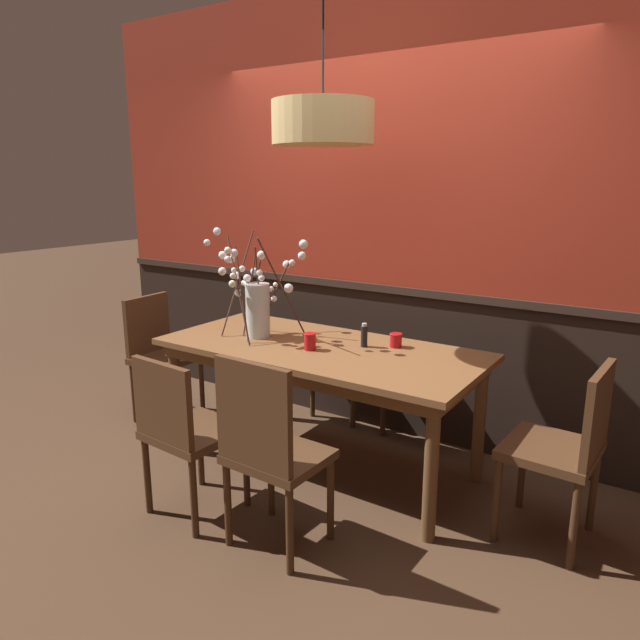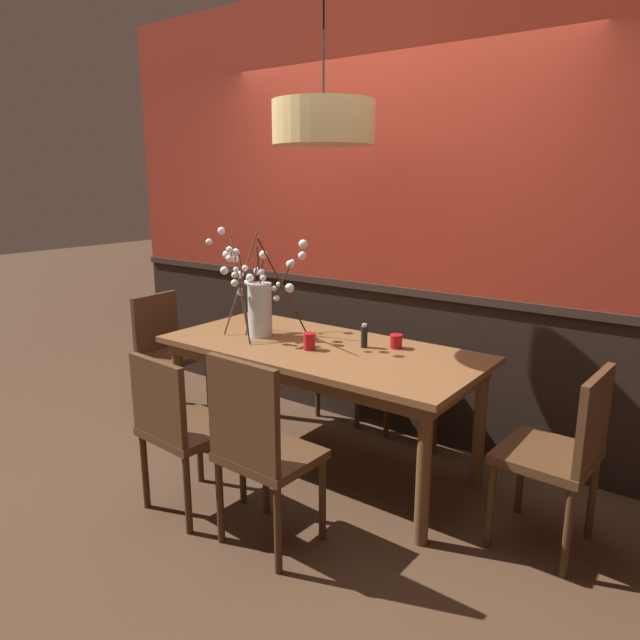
{
  "view_description": "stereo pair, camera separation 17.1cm",
  "coord_description": "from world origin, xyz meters",
  "views": [
    {
      "loc": [
        1.83,
        -2.76,
        1.74
      ],
      "look_at": [
        0.0,
        0.0,
        0.93
      ],
      "focal_mm": 32.71,
      "sensor_mm": 36.0,
      "label": 1
    },
    {
      "loc": [
        1.97,
        -2.66,
        1.74
      ],
      "look_at": [
        0.0,
        0.0,
        0.93
      ],
      "focal_mm": 32.71,
      "sensor_mm": 36.0,
      "label": 2
    }
  ],
  "objects": [
    {
      "name": "candle_holder_nearer_center",
      "position": [
        0.38,
        0.23,
        0.81
      ],
      "size": [
        0.08,
        0.08,
        0.08
      ],
      "color": "red",
      "rests_on": "dining_table"
    },
    {
      "name": "chair_far_side_right",
      "position": [
        0.33,
        0.84,
        0.51
      ],
      "size": [
        0.45,
        0.45,
        0.92
      ],
      "color": "#4C301C",
      "rests_on": "ground"
    },
    {
      "name": "condiment_bottle",
      "position": [
        0.22,
        0.14,
        0.83
      ],
      "size": [
        0.04,
        0.04,
        0.14
      ],
      "color": "black",
      "rests_on": "dining_table"
    },
    {
      "name": "vase_with_blossoms",
      "position": [
        -0.45,
        -0.04,
        0.99
      ],
      "size": [
        0.77,
        0.56,
        0.66
      ],
      "color": "silver",
      "rests_on": "dining_table"
    },
    {
      "name": "ground_plane",
      "position": [
        0.0,
        0.0,
        0.0
      ],
      "size": [
        24.0,
        24.0,
        0.0
      ],
      "primitive_type": "plane",
      "color": "#4C3321"
    },
    {
      "name": "dining_table",
      "position": [
        0.0,
        0.0,
        0.69
      ],
      "size": [
        1.92,
        0.88,
        0.77
      ],
      "color": "brown",
      "rests_on": "ground"
    },
    {
      "name": "chair_near_side_left",
      "position": [
        -0.28,
        -0.85,
        0.5
      ],
      "size": [
        0.45,
        0.45,
        0.87
      ],
      "color": "#4C301C",
      "rests_on": "ground"
    },
    {
      "name": "back_wall",
      "position": [
        0.0,
        0.77,
        1.48
      ],
      "size": [
        4.9,
        0.14,
        2.97
      ],
      "color": "black",
      "rests_on": "ground"
    },
    {
      "name": "candle_holder_nearer_edge",
      "position": [
        -0.01,
        -0.09,
        0.82
      ],
      "size": [
        0.07,
        0.07,
        0.1
      ],
      "color": "red",
      "rests_on": "dining_table"
    },
    {
      "name": "chair_head_east_end",
      "position": [
        1.4,
        -0.0,
        0.52
      ],
      "size": [
        0.44,
        0.46,
        0.91
      ],
      "color": "#4C301C",
      "rests_on": "ground"
    },
    {
      "name": "chair_near_side_right",
      "position": [
        0.27,
        -0.84,
        0.54
      ],
      "size": [
        0.45,
        0.39,
        0.97
      ],
      "color": "#4C301C",
      "rests_on": "ground"
    },
    {
      "name": "chair_far_side_left",
      "position": [
        -0.28,
        0.84,
        0.52
      ],
      "size": [
        0.43,
        0.41,
        0.91
      ],
      "color": "#4C301C",
      "rests_on": "ground"
    },
    {
      "name": "chair_head_west_end",
      "position": [
        -1.4,
        -0.02,
        0.52
      ],
      "size": [
        0.4,
        0.44,
        0.91
      ],
      "color": "#4C301C",
      "rests_on": "ground"
    },
    {
      "name": "pendant_lamp",
      "position": [
        -0.02,
        0.05,
        2.03
      ],
      "size": [
        0.57,
        0.57,
        1.06
      ],
      "color": "tan"
    }
  ]
}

